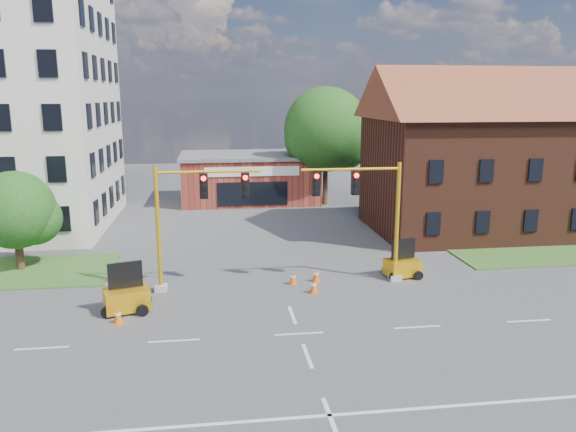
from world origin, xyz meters
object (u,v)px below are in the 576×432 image
(trailer_west, at_px, (127,297))
(trailer_east, at_px, (402,266))
(signal_mast_east, at_px, (366,208))
(signal_mast_west, at_px, (192,213))
(pickup_white, at_px, (432,222))

(trailer_west, distance_m, trailer_east, 14.18)
(signal_mast_east, distance_m, trailer_west, 12.34)
(signal_mast_east, bearing_deg, trailer_west, -167.55)
(signal_mast_west, bearing_deg, trailer_east, 2.64)
(trailer_east, bearing_deg, signal_mast_west, 170.48)
(trailer_east, bearing_deg, pickup_white, 48.19)
(signal_mast_west, xyz_separation_m, trailer_west, (-2.92, -2.57, -3.24))
(signal_mast_west, distance_m, trailer_east, 11.42)
(signal_mast_west, height_order, trailer_west, signal_mast_west)
(trailer_east, bearing_deg, signal_mast_east, -179.34)
(trailer_east, bearing_deg, trailer_west, -179.64)
(signal_mast_east, distance_m, pickup_white, 12.98)
(signal_mast_west, bearing_deg, trailer_west, -138.67)
(signal_mast_west, relative_size, trailer_west, 2.80)
(signal_mast_east, height_order, trailer_east, signal_mast_east)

